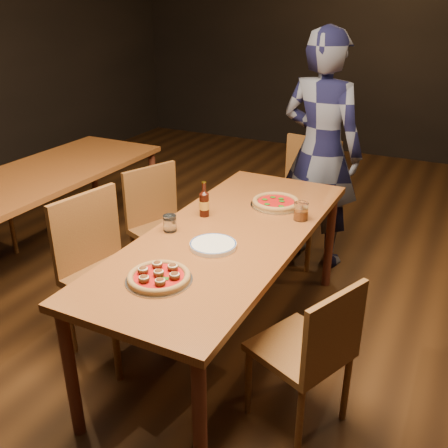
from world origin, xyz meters
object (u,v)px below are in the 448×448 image
at_px(plate_stack, 213,245).
at_px(table_left, 42,182).
at_px(pizza_margherita, 276,202).
at_px(chair_main_sw, 169,231).
at_px(chair_main_e, 300,348).
at_px(table_main, 228,244).
at_px(chair_main_nw, 115,277).
at_px(beer_bottle, 204,204).
at_px(pizza_meatball, 159,276).
at_px(diner, 321,152).
at_px(amber_glass, 301,211).
at_px(water_glass, 170,223).
at_px(chair_end, 299,199).

bearing_deg(plate_stack, table_left, 163.78).
bearing_deg(pizza_margherita, chair_main_sw, -172.86).
bearing_deg(chair_main_e, table_main, -100.34).
bearing_deg(chair_main_nw, beer_bottle, -24.25).
height_order(pizza_meatball, diner, diner).
bearing_deg(pizza_meatball, amber_glass, 69.66).
relative_size(table_main, pizza_meatball, 6.48).
distance_m(chair_main_nw, chair_main_e, 1.12).
xyz_separation_m(table_main, chair_main_e, (0.56, -0.37, -0.26)).
distance_m(pizza_margherita, plate_stack, 0.69).
height_order(water_glass, diner, diner).
bearing_deg(chair_main_e, pizza_margherita, -128.21).
distance_m(chair_main_nw, water_glass, 0.44).
height_order(pizza_meatball, water_glass, water_glass).
bearing_deg(plate_stack, pizza_meatball, -98.96).
xyz_separation_m(pizza_meatball, plate_stack, (0.06, 0.41, -0.01)).
bearing_deg(diner, water_glass, 86.23).
distance_m(table_main, chair_end, 1.29).
bearing_deg(table_left, chair_main_sw, 4.93).
distance_m(chair_main_nw, amber_glass, 1.13).
distance_m(table_left, chair_main_nw, 1.32).
height_order(plate_stack, beer_bottle, beer_bottle).
height_order(chair_end, plate_stack, chair_end).
xyz_separation_m(table_left, chair_main_nw, (1.15, -0.63, -0.19)).
distance_m(table_main, diner, 1.33).
bearing_deg(plate_stack, amber_glass, 62.07).
distance_m(chair_main_nw, pizza_margherita, 1.07).
height_order(pizza_margherita, beer_bottle, beer_bottle).
bearing_deg(table_main, pizza_margherita, 79.18).
bearing_deg(table_main, water_glass, -156.38).
xyz_separation_m(beer_bottle, diner, (0.35, 1.17, 0.06)).
bearing_deg(chair_end, chair_main_sw, -118.41).
bearing_deg(pizza_margherita, plate_stack, -96.77).
height_order(table_left, diner, diner).
distance_m(chair_main_sw, water_glass, 0.72).
distance_m(table_main, pizza_margherita, 0.50).
bearing_deg(chair_main_e, chair_main_nw, -69.20).
distance_m(beer_bottle, water_glass, 0.28).
height_order(chair_main_e, chair_end, chair_end).
xyz_separation_m(chair_main_nw, chair_end, (0.54, 1.61, -0.00)).
relative_size(chair_main_e, pizza_margherita, 2.67).
bearing_deg(diner, plate_stack, 98.22).
height_order(chair_main_e, water_glass, same).
bearing_deg(amber_glass, chair_end, 108.60).
bearing_deg(chair_main_nw, chair_main_e, -81.73).
xyz_separation_m(pizza_meatball, amber_glass, (0.35, 0.95, 0.03)).
bearing_deg(amber_glass, diner, 100.52).
relative_size(table_main, chair_end, 2.04).
distance_m(chair_main_nw, chair_end, 1.70).
relative_size(table_left, amber_glass, 19.12).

